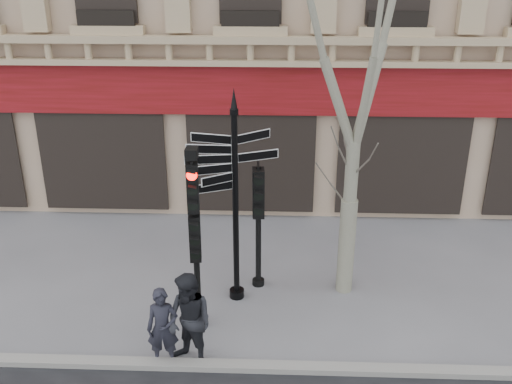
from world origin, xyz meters
TOP-DOWN VIEW (x-y plane):
  - ground at (0.00, 0.00)m, footprint 80.00×80.00m
  - kerb at (0.00, -1.40)m, footprint 80.00×0.25m
  - fingerpost at (-0.12, 0.90)m, footprint 2.26×2.26m
  - traffic_signal_main at (-0.80, -0.10)m, footprint 0.44×0.33m
  - traffic_signal_secondary at (0.32, 1.40)m, footprint 0.49×0.36m
  - plane_tree at (2.19, 1.27)m, footprint 3.11×3.11m
  - pedestrian_a at (-1.26, -1.30)m, footprint 0.59×0.41m
  - pedestrian_b at (-0.78, -1.30)m, footprint 1.12×1.07m

SIDE VIEW (x-z plane):
  - ground at x=0.00m, z-range 0.00..0.00m
  - kerb at x=0.00m, z-range 0.00..0.12m
  - pedestrian_a at x=-1.26m, z-range 0.00..1.53m
  - pedestrian_b at x=-0.78m, z-range 0.00..1.82m
  - traffic_signal_secondary at x=0.32m, z-range 0.55..3.30m
  - traffic_signal_main at x=-0.80m, z-range 0.48..4.16m
  - fingerpost at x=-0.12m, z-range 0.78..5.30m
  - plane_tree at x=2.19m, z-range 1.67..9.92m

